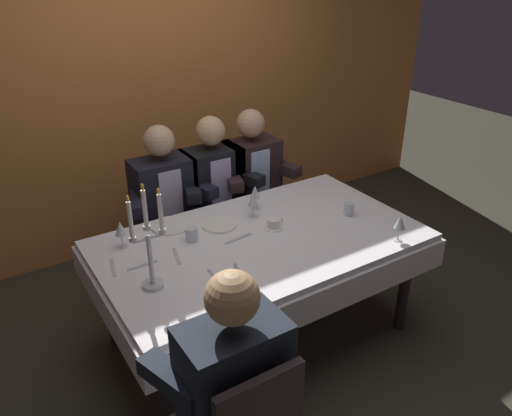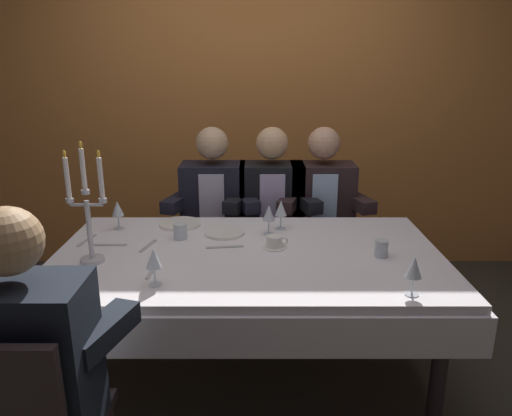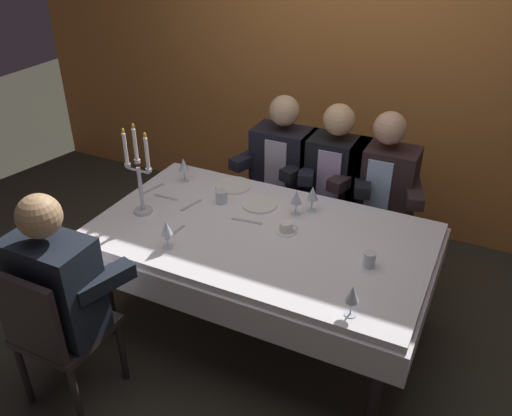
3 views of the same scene
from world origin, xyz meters
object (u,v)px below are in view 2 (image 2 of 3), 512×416
Objects in this scene: dinner_plate_1 at (225,232)px; wine_glass_0 at (269,214)px; water_tumbler_0 at (382,248)px; wine_glass_1 at (415,269)px; wine_glass_4 at (118,209)px; dinner_plate_0 at (181,224)px; wine_glass_3 at (281,209)px; seated_diner_3 at (322,202)px; seated_diner_0 at (26,359)px; seated_diner_1 at (214,202)px; water_tumbler_1 at (181,231)px; wine_glass_2 at (154,259)px; dining_table at (249,274)px; seated_diner_2 at (272,202)px; coffee_cup_0 at (275,243)px; candelabra at (88,215)px.

wine_glass_0 is (0.24, -0.00, 0.11)m from dinner_plate_1.
wine_glass_0 reaches higher than water_tumbler_0.
wine_glass_4 is (-1.40, 0.79, 0.00)m from wine_glass_1.
dinner_plate_0 is at bearing 140.87° from wine_glass_1.
seated_diner_3 reaches higher than wine_glass_3.
dinner_plate_0 is at bearing 173.33° from wine_glass_3.
seated_diner_1 is (0.45, 1.77, 0.00)m from seated_diner_0.
dinner_plate_0 is 2.89× the size of water_tumbler_1.
wine_glass_4 is 0.40m from water_tumbler_1.
wine_glass_2 is 1.99× the size of water_tumbler_0.
seated_diner_1 is (0.12, 0.69, -0.05)m from water_tumbler_1.
dining_table is at bearing -74.60° from seated_diner_1.
water_tumbler_0 is at bearing -61.98° from seated_diner_2.
wine_glass_0 is (0.51, -0.15, 0.11)m from dinner_plate_0.
wine_glass_0 is at bearing 149.64° from water_tumbler_0.
water_tumbler_1 is at bearing 87.43° from wine_glass_2.
wine_glass_4 is 1.23m from seated_diner_0.
wine_glass_0 is 0.62m from water_tumbler_0.
seated_diner_1 reaches higher than wine_glass_2.
seated_diner_3 is at bearing 28.40° from dinner_plate_0.
water_tumbler_1 is at bearing 166.31° from water_tumbler_0.
coffee_cup_0 is at bearing -98.98° from wine_glass_3.
wine_glass_3 is 0.30m from coffee_cup_0.
seated_diner_0 reaches higher than wine_glass_2.
wine_glass_4 reaches higher than dinner_plate_0.
dinner_plate_1 is 1.28m from seated_diner_0.
seated_diner_0 is at bearing -88.50° from wine_glass_4.
wine_glass_4 is 0.13× the size of seated_diner_3.
wine_glass_3 is at bearing -6.67° from dinner_plate_0.
water_tumbler_1 is 0.71m from seated_diner_1.
seated_diner_1 reaches higher than wine_glass_0.
candelabra is 0.90m from coffee_cup_0.
dinner_plate_0 is 0.78m from wine_glass_2.
coffee_cup_0 is (0.27, -0.20, 0.02)m from dinner_plate_1.
candelabra reaches higher than wine_glass_3.
seated_diner_2 is (0.01, 0.82, -0.03)m from coffee_cup_0.
wine_glass_3 is at bearing -119.03° from seated_diner_3.
dinner_plate_0 is 1.47× the size of wine_glass_1.
seated_diner_3 is at bearing 45.46° from dinner_plate_1.
wine_glass_0 is 1.97× the size of water_tumbler_1.
wine_glass_1 is 1.44m from seated_diner_0.
wine_glass_2 is 0.13× the size of seated_diner_0.
wine_glass_2 is at bearing -136.83° from dining_table.
coffee_cup_0 is at bearing -65.44° from seated_diner_1.
wine_glass_2 is 0.90m from wine_glass_3.
wine_glass_1 is 1.44m from seated_diner_2.
dining_table is at bearing -63.23° from dinner_plate_1.
wine_glass_0 is at bearing -129.06° from wine_glass_3.
seated_diner_3 is (0.84, 0.69, -0.05)m from water_tumbler_1.
seated_diner_0 and seated_diner_3 have the same top height.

